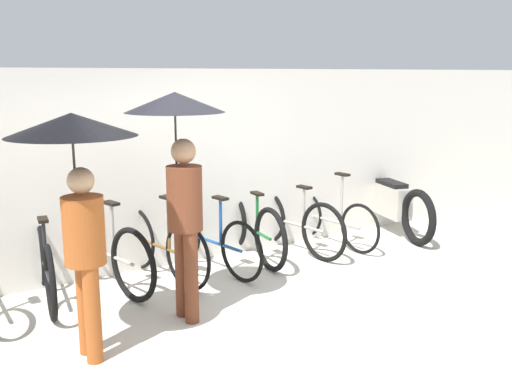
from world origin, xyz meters
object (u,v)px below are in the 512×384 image
at_px(parked_bicycle_4, 210,239).
at_px(pedestrian_leading, 76,167).
at_px(parked_bicycle_2, 104,252).
at_px(motorcycle, 391,203).
at_px(parked_bicycle_7, 331,218).
at_px(pedestrian_center, 179,149).
at_px(parked_bicycle_5, 250,228).
at_px(parked_bicycle_6, 293,222).
at_px(parked_bicycle_3, 160,245).
at_px(parked_bicycle_1, 45,265).

distance_m(parked_bicycle_4, pedestrian_leading, 2.50).
bearing_deg(parked_bicycle_2, motorcycle, -103.59).
relative_size(parked_bicycle_2, parked_bicycle_7, 1.09).
bearing_deg(parked_bicycle_4, pedestrian_center, 130.61).
relative_size(parked_bicycle_5, parked_bicycle_7, 1.07).
relative_size(parked_bicycle_2, pedestrian_center, 0.86).
xyz_separation_m(parked_bicycle_5, parked_bicycle_6, (0.61, -0.05, -0.01)).
bearing_deg(parked_bicycle_3, parked_bicycle_6, -101.64).
bearing_deg(pedestrian_leading, pedestrian_center, 12.34).
relative_size(parked_bicycle_3, parked_bicycle_7, 1.01).
bearing_deg(parked_bicycle_6, parked_bicycle_1, 81.75).
distance_m(parked_bicycle_6, pedestrian_center, 2.61).
distance_m(parked_bicycle_1, parked_bicycle_4, 1.83).
bearing_deg(parked_bicycle_1, pedestrian_center, -129.45).
bearing_deg(parked_bicycle_6, parked_bicycle_3, 82.43).
height_order(parked_bicycle_2, pedestrian_leading, pedestrian_leading).
xyz_separation_m(parked_bicycle_3, parked_bicycle_5, (1.22, 0.09, -0.00)).
relative_size(parked_bicycle_2, parked_bicycle_5, 1.01).
height_order(parked_bicycle_2, parked_bicycle_3, parked_bicycle_3).
xyz_separation_m(parked_bicycle_1, parked_bicycle_7, (3.66, 0.02, -0.03)).
xyz_separation_m(parked_bicycle_2, parked_bicycle_6, (2.44, -0.01, -0.01)).
height_order(parked_bicycle_3, parked_bicycle_7, parked_bicycle_3).
bearing_deg(pedestrian_leading, motorcycle, 13.74).
xyz_separation_m(parked_bicycle_1, pedestrian_center, (1.01, -1.06, 1.21)).
height_order(parked_bicycle_1, parked_bicycle_7, parked_bicycle_1).
bearing_deg(pedestrian_center, motorcycle, 13.50).
bearing_deg(parked_bicycle_5, parked_bicycle_7, -88.02).
distance_m(parked_bicycle_1, parked_bicycle_5, 2.44).
height_order(parked_bicycle_2, parked_bicycle_7, parked_bicycle_7).
relative_size(parked_bicycle_1, parked_bicycle_3, 1.02).
height_order(parked_bicycle_1, parked_bicycle_6, parked_bicycle_6).
relative_size(parked_bicycle_7, pedestrian_center, 0.79).
bearing_deg(pedestrian_leading, parked_bicycle_6, 21.71).
relative_size(parked_bicycle_2, pedestrian_leading, 0.92).
height_order(parked_bicycle_7, pedestrian_center, pedestrian_center).
height_order(parked_bicycle_2, parked_bicycle_5, parked_bicycle_5).
distance_m(parked_bicycle_4, parked_bicycle_6, 1.22).
bearing_deg(parked_bicycle_6, parked_bicycle_2, 80.94).
height_order(parked_bicycle_2, parked_bicycle_4, parked_bicycle_4).
relative_size(parked_bicycle_2, motorcycle, 0.85).
bearing_deg(parked_bicycle_2, pedestrian_center, -173.68).
relative_size(parked_bicycle_1, motorcycle, 0.81).
distance_m(parked_bicycle_3, parked_bicycle_4, 0.61).
relative_size(parked_bicycle_6, motorcycle, 0.83).
xyz_separation_m(parked_bicycle_2, pedestrian_center, (0.40, -1.10, 1.19)).
distance_m(parked_bicycle_3, motorcycle, 3.57).
distance_m(parked_bicycle_7, motorcycle, 1.13).
bearing_deg(parked_bicycle_1, motorcycle, -82.43).
xyz_separation_m(parked_bicycle_4, motorcycle, (2.96, 0.09, 0.06)).
bearing_deg(parked_bicycle_4, motorcycle, -99.35).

